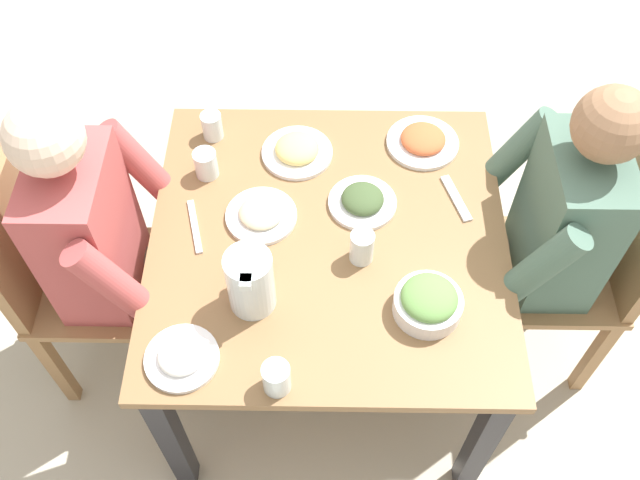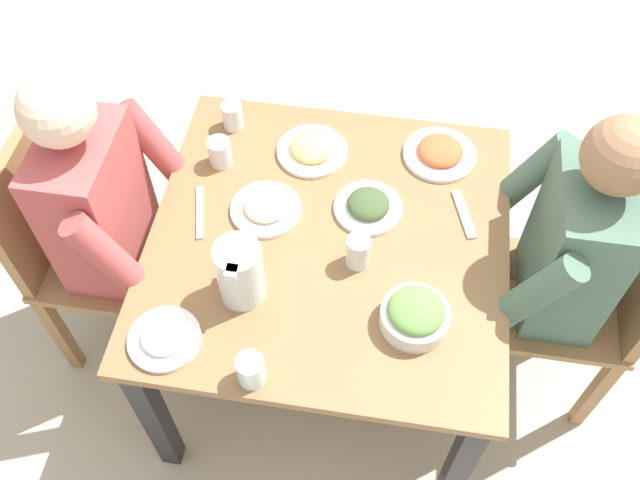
{
  "view_description": "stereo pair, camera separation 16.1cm",
  "coord_description": "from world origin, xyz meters",
  "px_view_note": "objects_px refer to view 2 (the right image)",
  "views": [
    {
      "loc": [
        -1.13,
        0.01,
        2.29
      ],
      "look_at": [
        -0.0,
        0.02,
        0.7
      ],
      "focal_mm": 39.49,
      "sensor_mm": 36.0,
      "label": 1
    },
    {
      "loc": [
        -1.12,
        -0.15,
        2.29
      ],
      "look_at": [
        -0.0,
        0.02,
        0.7
      ],
      "focal_mm": 39.49,
      "sensor_mm": 36.0,
      "label": 2
    }
  ],
  "objects_px": {
    "water_glass_by_pitcher": "(358,252)",
    "dining_table": "(328,259)",
    "plate_dolmas": "(368,206)",
    "water_glass_far_right": "(220,152)",
    "plate_rice_curry": "(440,152)",
    "water_glass_far_left": "(251,370)",
    "water_pitcher": "(240,272)",
    "diner_near": "(534,258)",
    "plate_beans": "(266,208)",
    "water_glass_center": "(232,116)",
    "chair_near": "(592,295)",
    "chair_far": "(79,245)",
    "salad_bowl": "(415,315)",
    "diner_far": "(133,225)",
    "plate_yoghurt": "(164,337)"
  },
  "relations": [
    {
      "from": "water_glass_far_left",
      "to": "water_glass_far_right",
      "type": "xyz_separation_m",
      "value": [
        0.66,
        0.24,
        -0.0
      ]
    },
    {
      "from": "plate_rice_curry",
      "to": "chair_near",
      "type": "bearing_deg",
      "value": -120.31
    },
    {
      "from": "diner_near",
      "to": "salad_bowl",
      "type": "distance_m",
      "value": 0.44
    },
    {
      "from": "chair_near",
      "to": "diner_far",
      "type": "height_order",
      "value": "diner_far"
    },
    {
      "from": "diner_near",
      "to": "chair_near",
      "type": "bearing_deg",
      "value": -90.0
    },
    {
      "from": "plate_dolmas",
      "to": "water_glass_far_right",
      "type": "relative_size",
      "value": 2.24
    },
    {
      "from": "diner_near",
      "to": "water_pitcher",
      "type": "distance_m",
      "value": 0.82
    },
    {
      "from": "dining_table",
      "to": "plate_beans",
      "type": "relative_size",
      "value": 4.92
    },
    {
      "from": "water_glass_far_left",
      "to": "water_glass_far_right",
      "type": "distance_m",
      "value": 0.71
    },
    {
      "from": "chair_near",
      "to": "plate_dolmas",
      "type": "distance_m",
      "value": 0.72
    },
    {
      "from": "diner_near",
      "to": "water_glass_far_left",
      "type": "relative_size",
      "value": 13.31
    },
    {
      "from": "diner_near",
      "to": "plate_yoghurt",
      "type": "bearing_deg",
      "value": 115.25
    },
    {
      "from": "water_glass_center",
      "to": "water_glass_far_left",
      "type": "xyz_separation_m",
      "value": [
        -0.82,
        -0.24,
        0.0
      ]
    },
    {
      "from": "plate_beans",
      "to": "water_glass_center",
      "type": "relative_size",
      "value": 2.34
    },
    {
      "from": "water_glass_far_right",
      "to": "diner_far",
      "type": "bearing_deg",
      "value": 136.6
    },
    {
      "from": "plate_rice_curry",
      "to": "water_glass_center",
      "type": "relative_size",
      "value": 2.56
    },
    {
      "from": "plate_beans",
      "to": "plate_rice_curry",
      "type": "distance_m",
      "value": 0.55
    },
    {
      "from": "dining_table",
      "to": "diner_far",
      "type": "xyz_separation_m",
      "value": [
        -0.0,
        0.57,
        0.05
      ]
    },
    {
      "from": "chair_near",
      "to": "water_glass_far_right",
      "type": "relative_size",
      "value": 10.3
    },
    {
      "from": "plate_dolmas",
      "to": "water_glass_center",
      "type": "distance_m",
      "value": 0.52
    },
    {
      "from": "water_glass_far_left",
      "to": "water_glass_center",
      "type": "bearing_deg",
      "value": 16.08
    },
    {
      "from": "chair_near",
      "to": "water_glass_center",
      "type": "height_order",
      "value": "chair_near"
    },
    {
      "from": "water_glass_far_left",
      "to": "water_glass_by_pitcher",
      "type": "height_order",
      "value": "water_glass_by_pitcher"
    },
    {
      "from": "diner_near",
      "to": "dining_table",
      "type": "bearing_deg",
      "value": 96.11
    },
    {
      "from": "chair_near",
      "to": "water_pitcher",
      "type": "height_order",
      "value": "water_pitcher"
    },
    {
      "from": "plate_beans",
      "to": "water_glass_far_right",
      "type": "height_order",
      "value": "water_glass_far_right"
    },
    {
      "from": "chair_near",
      "to": "plate_yoghurt",
      "type": "distance_m",
      "value": 1.23
    },
    {
      "from": "salad_bowl",
      "to": "plate_dolmas",
      "type": "relative_size",
      "value": 0.9
    },
    {
      "from": "salad_bowl",
      "to": "plate_dolmas",
      "type": "bearing_deg",
      "value": 24.58
    },
    {
      "from": "chair_far",
      "to": "diner_near",
      "type": "height_order",
      "value": "diner_near"
    },
    {
      "from": "diner_near",
      "to": "water_pitcher",
      "type": "height_order",
      "value": "diner_near"
    },
    {
      "from": "plate_rice_curry",
      "to": "water_glass_far_left",
      "type": "xyz_separation_m",
      "value": [
        -0.79,
        0.4,
        0.03
      ]
    },
    {
      "from": "plate_dolmas",
      "to": "plate_rice_curry",
      "type": "height_order",
      "value": "plate_dolmas"
    },
    {
      "from": "water_pitcher",
      "to": "diner_near",
      "type": "bearing_deg",
      "value": -70.66
    },
    {
      "from": "dining_table",
      "to": "salad_bowl",
      "type": "xyz_separation_m",
      "value": [
        -0.23,
        -0.25,
        0.15
      ]
    },
    {
      "from": "chair_near",
      "to": "water_pitcher",
      "type": "xyz_separation_m",
      "value": [
        -0.27,
        0.97,
        0.3
      ]
    },
    {
      "from": "chair_near",
      "to": "water_glass_far_left",
      "type": "relative_size",
      "value": 10.01
    },
    {
      "from": "water_glass_far_left",
      "to": "salad_bowl",
      "type": "bearing_deg",
      "value": -60.32
    },
    {
      "from": "chair_far",
      "to": "plate_dolmas",
      "type": "bearing_deg",
      "value": -82.32
    },
    {
      "from": "chair_near",
      "to": "water_glass_center",
      "type": "distance_m",
      "value": 1.2
    },
    {
      "from": "salad_bowl",
      "to": "water_glass_far_right",
      "type": "relative_size",
      "value": 2.02
    },
    {
      "from": "diner_far",
      "to": "water_pitcher",
      "type": "bearing_deg",
      "value": -118.42
    },
    {
      "from": "plate_rice_curry",
      "to": "water_glass_far_left",
      "type": "bearing_deg",
      "value": 153.04
    },
    {
      "from": "dining_table",
      "to": "water_pitcher",
      "type": "bearing_deg",
      "value": 136.98
    },
    {
      "from": "diner_near",
      "to": "water_glass_center",
      "type": "height_order",
      "value": "diner_near"
    },
    {
      "from": "plate_dolmas",
      "to": "dining_table",
      "type": "bearing_deg",
      "value": 140.32
    },
    {
      "from": "chair_far",
      "to": "water_glass_far_left",
      "type": "bearing_deg",
      "value": -123.71
    },
    {
      "from": "water_glass_by_pitcher",
      "to": "dining_table",
      "type": "bearing_deg",
      "value": 52.5
    },
    {
      "from": "salad_bowl",
      "to": "plate_rice_curry",
      "type": "xyz_separation_m",
      "value": [
        0.58,
        -0.03,
        -0.03
      ]
    },
    {
      "from": "chair_far",
      "to": "water_glass_by_pitcher",
      "type": "height_order",
      "value": "chair_far"
    }
  ]
}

